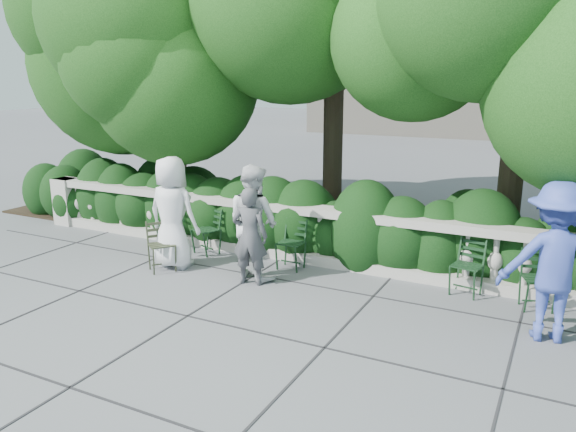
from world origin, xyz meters
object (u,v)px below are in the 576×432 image
at_px(person_older_blue, 554,262).
at_px(chair_c, 287,271).
at_px(chair_f, 538,313).
at_px(chair_weathered, 165,273).
at_px(person_businessman, 172,213).
at_px(chair_b, 201,255).
at_px(chair_e, 461,298).
at_px(person_casual_man, 253,222).
at_px(chair_a, 164,249).
at_px(person_woman_grey, 250,236).

bearing_deg(person_older_blue, chair_c, -23.42).
bearing_deg(person_older_blue, chair_f, -93.62).
relative_size(chair_weathered, person_businessman, 0.45).
height_order(chair_b, chair_weathered, same).
bearing_deg(person_businessman, chair_e, -171.43).
relative_size(chair_f, chair_weathered, 1.00).
height_order(chair_e, person_casual_man, person_casual_man).
relative_size(chair_b, chair_weathered, 1.00).
bearing_deg(chair_e, chair_a, -169.52).
relative_size(chair_e, person_casual_man, 0.46).
bearing_deg(chair_c, person_businessman, -160.36).
height_order(chair_a, chair_e, same).
relative_size(person_casual_man, person_older_blue, 0.93).
xyz_separation_m(chair_a, chair_b, (0.83, 0.01, 0.00)).
distance_m(chair_f, person_older_blue, 1.24).
bearing_deg(person_businessman, person_casual_man, -173.57).
bearing_deg(person_casual_man, chair_c, -111.16).
bearing_deg(chair_weathered, person_businessman, 48.76).
distance_m(chair_e, person_casual_man, 3.33).
height_order(chair_a, person_woman_grey, person_woman_grey).
distance_m(chair_weathered, person_casual_man, 1.73).
height_order(chair_e, person_older_blue, person_older_blue).
xyz_separation_m(chair_weathered, person_casual_man, (1.37, 0.54, 0.91)).
distance_m(chair_e, person_businessman, 4.74).
xyz_separation_m(chair_a, person_older_blue, (6.55, -0.76, 0.98)).
relative_size(chair_weathered, person_casual_man, 0.46).
bearing_deg(person_woman_grey, person_casual_man, -81.46).
relative_size(chair_a, person_businessman, 0.45).
distance_m(chair_a, chair_weathered, 1.36).
xyz_separation_m(chair_c, person_older_blue, (3.95, -0.71, 0.98)).
distance_m(chair_a, person_woman_grey, 2.60).
height_order(person_businessman, person_woman_grey, person_businessman).
distance_m(chair_c, person_older_blue, 4.13).
relative_size(chair_f, person_woman_grey, 0.55).
xyz_separation_m(chair_c, chair_f, (3.82, 0.04, 0.00)).
bearing_deg(chair_weathered, chair_e, -38.93).
height_order(chair_a, chair_weathered, same).
bearing_deg(person_casual_man, chair_f, -155.81).
height_order(chair_e, chair_weathered, same).
relative_size(chair_weathered, person_woman_grey, 0.55).
bearing_deg(chair_weathered, person_woman_grey, -43.73).
bearing_deg(chair_a, chair_b, 27.96).
bearing_deg(person_casual_man, person_woman_grey, 128.24).
bearing_deg(chair_f, person_older_blue, -99.89).
xyz_separation_m(chair_f, person_woman_grey, (-4.07, -0.80, 0.76)).
distance_m(chair_c, chair_e, 2.79).
bearing_deg(chair_f, chair_a, 160.56).
xyz_separation_m(chair_b, person_casual_man, (1.41, -0.51, 0.91)).
bearing_deg(chair_b, chair_weathered, -70.20).
distance_m(chair_a, person_businessman, 1.41).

